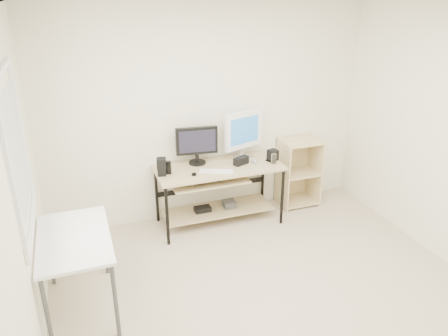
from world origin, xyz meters
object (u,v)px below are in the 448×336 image
desk (217,183)px  white_imac (244,131)px  black_monitor (197,143)px  audio_controller (168,167)px  shelf_unit (297,171)px  side_table (75,245)px

desk → white_imac: 0.71m
black_monitor → audio_controller: bearing=-149.0°
shelf_unit → white_imac: (-0.77, 0.02, 0.64)m
desk → black_monitor: 0.54m
desk → audio_controller: audio_controller is taller
side_table → shelf_unit: shelf_unit is taller
desk → black_monitor: (-0.19, 0.17, 0.47)m
side_table → black_monitor: bearing=40.0°
black_monitor → audio_controller: size_ratio=3.26×
desk → white_imac: size_ratio=2.56×
desk → shelf_unit: 1.19m
side_table → white_imac: (2.06, 1.24, 0.42)m
shelf_unit → side_table: bearing=-156.7°
black_monitor → side_table: bearing=-133.6°
side_table → white_imac: white_imac is taller
side_table → white_imac: 2.44m
white_imac → desk: bearing=-174.9°
desk → black_monitor: black_monitor is taller
shelf_unit → audio_controller: bearing=-174.4°
white_imac → audio_controller: white_imac is taller
side_table → shelf_unit: (2.83, 1.22, -0.22)m
desk → black_monitor: bearing=137.9°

